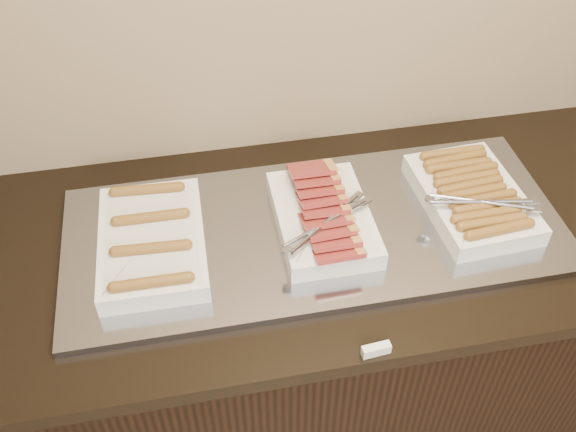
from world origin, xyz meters
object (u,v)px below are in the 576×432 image
object	(u,v)px
counter	(314,339)
dish_right	(472,197)
warming_tray	(315,230)
dish_center	(323,217)
dish_left	(152,241)

from	to	relation	value
counter	dish_right	size ratio (longest dim) A/B	5.77
warming_tray	dish_center	distance (m)	0.05
warming_tray	dish_left	distance (m)	0.39
dish_left	warming_tray	bearing A→B (deg)	0.93
dish_right	counter	bearing A→B (deg)	176.21
counter	warming_tray	world-z (taller)	warming_tray
dish_left	dish_center	size ratio (longest dim) A/B	1.04
dish_left	dish_right	xyz separation A→B (m)	(0.78, -0.00, 0.01)
dish_center	dish_right	world-z (taller)	dish_center
counter	dish_right	world-z (taller)	dish_right
dish_right	dish_center	bearing A→B (deg)	176.89
warming_tray	dish_right	bearing A→B (deg)	-0.57
warming_tray	dish_left	world-z (taller)	dish_left
counter	dish_center	world-z (taller)	dish_center
dish_left	dish_right	bearing A→B (deg)	0.65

